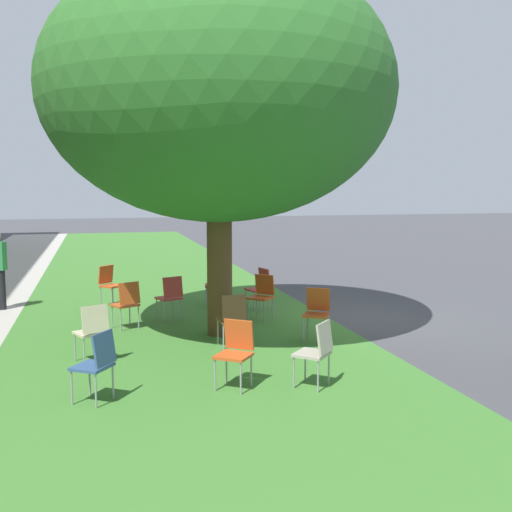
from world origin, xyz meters
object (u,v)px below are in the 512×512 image
object	(u,v)px
chair_0	(317,349)
chair_4	(217,282)
chair_10	(170,295)
chair_8	(260,286)
chair_3	(93,329)
chair_5	(236,348)
chair_6	(262,293)
chair_1	(127,301)
chair_9	(232,316)
chair_7	(97,361)
chair_11	(317,310)
street_tree	(218,92)
chair_2	(110,282)

from	to	relation	value
chair_0	chair_4	size ratio (longest dim) A/B	1.00
chair_10	chair_8	bearing A→B (deg)	-72.93
chair_3	chair_5	distance (m)	2.42
chair_3	chair_0	bearing A→B (deg)	-123.98
chair_0	chair_6	world-z (taller)	same
chair_6	chair_10	bearing A→B (deg)	80.01
chair_1	chair_10	bearing A→B (deg)	-60.95
chair_3	chair_9	distance (m)	2.22
chair_7	chair_8	distance (m)	5.91
chair_3	chair_9	size ratio (longest dim) A/B	1.00
chair_3	chair_7	xyz separation A→B (m)	(-1.74, -0.06, 0.00)
chair_8	chair_10	world-z (taller)	same
chair_0	chair_1	distance (m)	4.54
chair_1	chair_11	world-z (taller)	same
street_tree	chair_1	xyz separation A→B (m)	(0.83, 1.57, -3.67)
chair_6	chair_10	size ratio (longest dim) A/B	1.00
chair_1	chair_2	size ratio (longest dim) A/B	1.00
chair_6	street_tree	bearing A→B (deg)	133.56
chair_5	chair_10	xyz separation A→B (m)	(4.14, 0.36, 0.00)
chair_11	chair_5	bearing A→B (deg)	137.54
chair_3	chair_9	bearing A→B (deg)	-81.40
chair_4	chair_10	world-z (taller)	same
street_tree	chair_11	distance (m)	4.05
chair_7	chair_9	distance (m)	2.97
chair_5	chair_8	world-z (taller)	same
chair_9	chair_3	bearing A→B (deg)	98.60
chair_5	chair_10	world-z (taller)	same
chair_0	chair_10	bearing A→B (deg)	17.21
chair_1	chair_9	bearing A→B (deg)	-137.14
chair_7	chair_10	world-z (taller)	same
chair_3	chair_5	world-z (taller)	same
street_tree	chair_8	bearing A→B (deg)	-33.26
chair_4	chair_10	bearing A→B (deg)	138.22
chair_2	chair_9	xyz separation A→B (m)	(-4.10, -1.85, 0.00)
chair_0	chair_6	xyz separation A→B (m)	(4.12, -0.39, 0.00)
chair_8	chair_9	world-z (taller)	same
chair_3	chair_5	bearing A→B (deg)	-131.85
chair_2	chair_7	bearing A→B (deg)	177.41
chair_8	chair_10	xyz separation A→B (m)	(-0.60, 1.97, 0.00)
chair_6	chair_11	distance (m)	1.83
street_tree	chair_0	size ratio (longest dim) A/B	7.28
chair_9	chair_11	bearing A→B (deg)	-85.37
street_tree	chair_10	xyz separation A→B (m)	(1.30, 0.72, -3.67)
chair_8	chair_11	xyz separation A→B (m)	(-2.68, -0.28, 0.00)
chair_6	chair_8	xyz separation A→B (m)	(0.91, -0.21, 0.00)
chair_2	chair_6	xyz separation A→B (m)	(-2.21, -2.87, 0.00)
street_tree	chair_7	size ratio (longest dim) A/B	7.28
chair_10	chair_7	bearing A→B (deg)	161.99
street_tree	chair_10	bearing A→B (deg)	28.81
chair_5	chair_9	xyz separation A→B (m)	(1.95, -0.39, 0.00)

